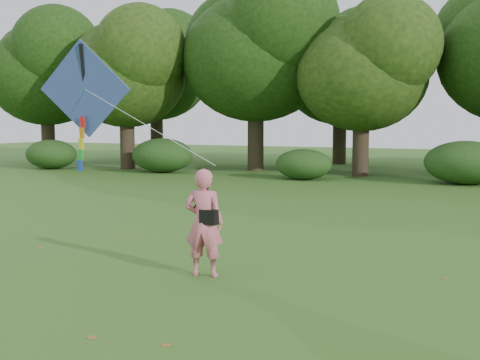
% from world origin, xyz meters
% --- Properties ---
extents(ground, '(100.00, 100.00, 0.00)m').
position_xyz_m(ground, '(0.00, 0.00, 0.00)').
color(ground, '#265114').
rests_on(ground, ground).
extents(man_kite_flyer, '(0.77, 0.58, 1.91)m').
position_xyz_m(man_kite_flyer, '(-0.29, -0.18, 0.96)').
color(man_kite_flyer, '#D7657B').
rests_on(man_kite_flyer, ground).
extents(crossbody_bag, '(0.43, 0.20, 0.73)m').
position_xyz_m(crossbody_bag, '(-0.17, -0.21, 1.08)').
color(crossbody_bag, black).
rests_on(crossbody_bag, ground).
extents(flying_kite, '(5.68, 2.64, 3.07)m').
position_xyz_m(flying_kite, '(-4.56, 2.08, 3.42)').
color(flying_kite, '#223A95').
rests_on(flying_kite, ground).
extents(tree_line, '(54.70, 15.30, 9.48)m').
position_xyz_m(tree_line, '(1.67, 22.88, 5.60)').
color(tree_line, '#3A2D1E').
rests_on(tree_line, ground).
extents(shrub_band, '(39.15, 3.22, 1.88)m').
position_xyz_m(shrub_band, '(-0.72, 17.60, 0.86)').
color(shrub_band, '#264919').
rests_on(shrub_band, ground).
extents(fallen_leaves, '(10.67, 12.16, 0.01)m').
position_xyz_m(fallen_leaves, '(-1.57, 0.97, 0.01)').
color(fallen_leaves, brown).
rests_on(fallen_leaves, ground).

